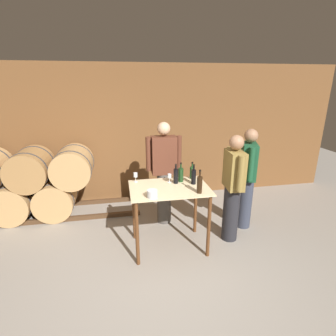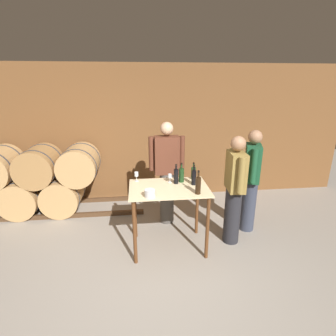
{
  "view_description": "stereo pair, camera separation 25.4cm",
  "coord_description": "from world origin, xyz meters",
  "px_view_note": "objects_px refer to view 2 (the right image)",
  "views": [
    {
      "loc": [
        -0.43,
        -2.43,
        2.35
      ],
      "look_at": [
        0.22,
        0.98,
        1.21
      ],
      "focal_mm": 28.0,
      "sensor_mm": 36.0,
      "label": 1
    },
    {
      "loc": [
        -0.17,
        -2.47,
        2.35
      ],
      "look_at": [
        0.22,
        0.98,
        1.21
      ],
      "focal_mm": 28.0,
      "sensor_mm": 36.0,
      "label": 2
    }
  ],
  "objects_px": {
    "wine_bottle_far_left": "(176,176)",
    "wine_bottle_center": "(198,185)",
    "wine_bottle_far_right": "(193,173)",
    "person_host": "(234,189)",
    "person_visitor_with_scarf": "(251,179)",
    "ice_bucket": "(150,193)",
    "wine_bottle_left": "(181,175)",
    "wine_glass_near_left": "(136,175)",
    "person_visitor_bearded": "(167,171)",
    "wine_bottle_right": "(194,177)",
    "wine_glass_near_center": "(170,176)"
  },
  "relations": [
    {
      "from": "wine_bottle_far_left",
      "to": "wine_bottle_center",
      "type": "height_order",
      "value": "wine_bottle_center"
    },
    {
      "from": "wine_bottle_far_left",
      "to": "wine_bottle_far_right",
      "type": "xyz_separation_m",
      "value": [
        0.29,
        0.15,
        -0.02
      ]
    },
    {
      "from": "person_host",
      "to": "person_visitor_with_scarf",
      "type": "relative_size",
      "value": 0.99
    },
    {
      "from": "ice_bucket",
      "to": "wine_bottle_left",
      "type": "bearing_deg",
      "value": 44.67
    },
    {
      "from": "wine_glass_near_left",
      "to": "person_visitor_bearded",
      "type": "bearing_deg",
      "value": 42.71
    },
    {
      "from": "wine_glass_near_left",
      "to": "person_visitor_with_scarf",
      "type": "height_order",
      "value": "person_visitor_with_scarf"
    },
    {
      "from": "person_visitor_bearded",
      "to": "person_visitor_with_scarf",
      "type": "bearing_deg",
      "value": -17.24
    },
    {
      "from": "wine_bottle_left",
      "to": "wine_bottle_far_right",
      "type": "relative_size",
      "value": 1.13
    },
    {
      "from": "wine_bottle_center",
      "to": "person_host",
      "type": "height_order",
      "value": "person_host"
    },
    {
      "from": "wine_bottle_center",
      "to": "wine_bottle_right",
      "type": "distance_m",
      "value": 0.32
    },
    {
      "from": "person_visitor_with_scarf",
      "to": "wine_bottle_center",
      "type": "bearing_deg",
      "value": -148.38
    },
    {
      "from": "ice_bucket",
      "to": "person_host",
      "type": "xyz_separation_m",
      "value": [
        1.24,
        0.33,
        -0.14
      ]
    },
    {
      "from": "person_host",
      "to": "wine_bottle_left",
      "type": "bearing_deg",
      "value": 168.71
    },
    {
      "from": "wine_glass_near_left",
      "to": "wine_glass_near_center",
      "type": "relative_size",
      "value": 1.11
    },
    {
      "from": "wine_bottle_center",
      "to": "person_visitor_bearded",
      "type": "relative_size",
      "value": 0.18
    },
    {
      "from": "wine_bottle_center",
      "to": "wine_glass_near_left",
      "type": "bearing_deg",
      "value": 145.17
    },
    {
      "from": "wine_glass_near_left",
      "to": "wine_bottle_center",
      "type": "bearing_deg",
      "value": -34.83
    },
    {
      "from": "wine_bottle_far_left",
      "to": "wine_glass_near_left",
      "type": "xyz_separation_m",
      "value": [
        -0.56,
        0.16,
        -0.02
      ]
    },
    {
      "from": "wine_bottle_center",
      "to": "wine_bottle_far_right",
      "type": "height_order",
      "value": "wine_bottle_center"
    },
    {
      "from": "wine_bottle_left",
      "to": "ice_bucket",
      "type": "xyz_separation_m",
      "value": [
        -0.48,
        -0.48,
        -0.06
      ]
    },
    {
      "from": "person_visitor_with_scarf",
      "to": "wine_bottle_far_left",
      "type": "bearing_deg",
      "value": -169.77
    },
    {
      "from": "wine_bottle_far_left",
      "to": "wine_bottle_left",
      "type": "xyz_separation_m",
      "value": [
        0.09,
        0.06,
        -0.01
      ]
    },
    {
      "from": "wine_bottle_right",
      "to": "person_visitor_bearded",
      "type": "height_order",
      "value": "person_visitor_bearded"
    },
    {
      "from": "ice_bucket",
      "to": "wine_bottle_far_left",
      "type": "bearing_deg",
      "value": 46.73
    },
    {
      "from": "wine_bottle_center",
      "to": "wine_bottle_far_right",
      "type": "bearing_deg",
      "value": 84.4
    },
    {
      "from": "wine_bottle_right",
      "to": "wine_glass_near_left",
      "type": "height_order",
      "value": "wine_bottle_right"
    },
    {
      "from": "wine_bottle_far_right",
      "to": "wine_glass_near_center",
      "type": "distance_m",
      "value": 0.38
    },
    {
      "from": "ice_bucket",
      "to": "person_visitor_with_scarf",
      "type": "distance_m",
      "value": 1.75
    },
    {
      "from": "wine_bottle_right",
      "to": "wine_glass_near_left",
      "type": "xyz_separation_m",
      "value": [
        -0.81,
        0.23,
        -0.01
      ]
    },
    {
      "from": "wine_glass_near_left",
      "to": "ice_bucket",
      "type": "xyz_separation_m",
      "value": [
        0.17,
        -0.58,
        -0.05
      ]
    },
    {
      "from": "wine_bottle_right",
      "to": "wine_glass_near_left",
      "type": "distance_m",
      "value": 0.84
    },
    {
      "from": "wine_bottle_left",
      "to": "wine_bottle_far_left",
      "type": "bearing_deg",
      "value": -146.87
    },
    {
      "from": "person_visitor_with_scarf",
      "to": "person_visitor_bearded",
      "type": "distance_m",
      "value": 1.35
    },
    {
      "from": "wine_bottle_far_right",
      "to": "person_visitor_with_scarf",
      "type": "bearing_deg",
      "value": 4.15
    },
    {
      "from": "wine_bottle_left",
      "to": "wine_bottle_center",
      "type": "xyz_separation_m",
      "value": [
        0.15,
        -0.45,
        0.01
      ]
    },
    {
      "from": "wine_bottle_far_left",
      "to": "wine_bottle_far_right",
      "type": "relative_size",
      "value": 1.13
    },
    {
      "from": "wine_bottle_left",
      "to": "wine_glass_near_center",
      "type": "relative_size",
      "value": 2.27
    },
    {
      "from": "wine_bottle_left",
      "to": "person_visitor_bearded",
      "type": "distance_m",
      "value": 0.6
    },
    {
      "from": "wine_bottle_far_right",
      "to": "person_host",
      "type": "xyz_separation_m",
      "value": [
        0.56,
        -0.25,
        -0.18
      ]
    },
    {
      "from": "person_host",
      "to": "person_visitor_bearded",
      "type": "bearing_deg",
      "value": 141.74
    },
    {
      "from": "wine_bottle_far_left",
      "to": "wine_glass_near_left",
      "type": "height_order",
      "value": "wine_bottle_far_left"
    },
    {
      "from": "person_visitor_with_scarf",
      "to": "wine_bottle_left",
      "type": "bearing_deg",
      "value": -171.77
    },
    {
      "from": "wine_bottle_left",
      "to": "wine_glass_near_center",
      "type": "xyz_separation_m",
      "value": [
        -0.17,
        0.0,
        -0.02
      ]
    },
    {
      "from": "wine_bottle_left",
      "to": "ice_bucket",
      "type": "height_order",
      "value": "wine_bottle_left"
    },
    {
      "from": "person_visitor_with_scarf",
      "to": "person_visitor_bearded",
      "type": "xyz_separation_m",
      "value": [
        -1.29,
        0.4,
        0.05
      ]
    },
    {
      "from": "wine_glass_near_left",
      "to": "person_host",
      "type": "xyz_separation_m",
      "value": [
        1.41,
        -0.26,
        -0.19
      ]
    },
    {
      "from": "wine_bottle_right",
      "to": "wine_glass_near_center",
      "type": "height_order",
      "value": "wine_bottle_right"
    },
    {
      "from": "wine_bottle_far_right",
      "to": "ice_bucket",
      "type": "height_order",
      "value": "wine_bottle_far_right"
    },
    {
      "from": "wine_glass_near_center",
      "to": "ice_bucket",
      "type": "bearing_deg",
      "value": -123.43
    },
    {
      "from": "wine_bottle_left",
      "to": "wine_bottle_center",
      "type": "relative_size",
      "value": 0.91
    }
  ]
}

